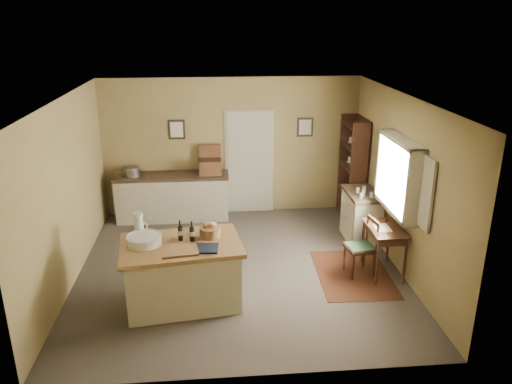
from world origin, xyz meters
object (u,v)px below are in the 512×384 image
Objects in this scene: desk_chair at (360,248)px; right_cabinet at (361,216)px; writing_desk at (385,234)px; work_island at (182,272)px; shelving_unit at (355,169)px; sideboard at (173,195)px.

desk_chair is 1.26m from right_cabinet.
work_island is at bearing -169.18° from writing_desk.
desk_chair is 0.45× the size of shelving_unit.
sideboard is at bearing 143.15° from writing_desk.
right_cabinet is at bearing 22.99° from work_island.
writing_desk is at bearing -89.99° from right_cabinet.
work_island is 3.10m from writing_desk.
sideboard is (-0.33, 3.10, -0.00)m from work_island.
writing_desk is 2.31m from shelving_unit.
shelving_unit is at bearing 68.29° from desk_chair.
work_island is 0.87× the size of shelving_unit.
work_island is 1.94× the size of desk_chair.
sideboard reaches higher than right_cabinet.
shelving_unit is (0.15, 2.28, 0.33)m from writing_desk.
sideboard reaches higher than desk_chair.
shelving_unit is at bearing 81.90° from right_cabinet.
shelving_unit is at bearing 86.18° from writing_desk.
right_cabinet is (0.37, 1.21, 0.01)m from desk_chair.
work_island is at bearing -149.45° from right_cabinet.
shelving_unit reaches higher than right_cabinet.
desk_chair is at bearing 179.53° from writing_desk.
work_island is at bearing -138.10° from shelving_unit.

